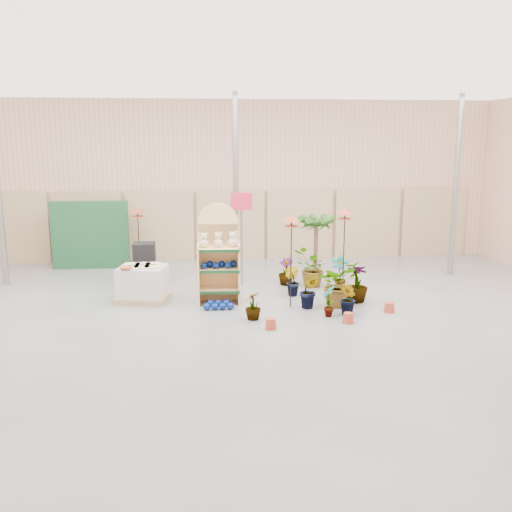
# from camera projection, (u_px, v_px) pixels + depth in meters

# --- Properties ---
(room) EXTENTS (15.20, 12.10, 4.70)m
(room) POSITION_uv_depth(u_px,v_px,m) (244.00, 202.00, 11.15)
(room) COLOR slate
(room) RESTS_ON ground
(display_shelf) EXTENTS (0.90, 0.59, 2.10)m
(display_shelf) POSITION_uv_depth(u_px,v_px,m) (218.00, 257.00, 12.06)
(display_shelf) COLOR #E2B776
(display_shelf) RESTS_ON ground
(teddy_bears) EXTENTS (0.77, 0.20, 0.32)m
(teddy_bears) POSITION_uv_depth(u_px,v_px,m) (219.00, 241.00, 11.89)
(teddy_bears) COLOR beige
(teddy_bears) RESTS_ON display_shelf
(gazing_balls_shelf) EXTENTS (0.77, 0.26, 0.15)m
(gazing_balls_shelf) POSITION_uv_depth(u_px,v_px,m) (219.00, 265.00, 11.98)
(gazing_balls_shelf) COLOR navy
(gazing_balls_shelf) RESTS_ON display_shelf
(gazing_balls_floor) EXTENTS (0.63, 0.39, 0.15)m
(gazing_balls_floor) POSITION_uv_depth(u_px,v_px,m) (219.00, 305.00, 11.70)
(gazing_balls_floor) COLOR navy
(gazing_balls_floor) RESTS_ON ground
(pallet_stack) EXTENTS (1.21, 1.06, 0.79)m
(pallet_stack) POSITION_uv_depth(u_px,v_px,m) (143.00, 283.00, 12.20)
(pallet_stack) COLOR #A2845F
(pallet_stack) RESTS_ON ground
(charcoal_planters) EXTENTS (0.80, 0.50, 1.00)m
(charcoal_planters) POSITION_uv_depth(u_px,v_px,m) (141.00, 267.00, 13.61)
(charcoal_planters) COLOR black
(charcoal_planters) RESTS_ON ground
(trellis_stock) EXTENTS (2.00, 0.30, 1.80)m
(trellis_stock) POSITION_uv_depth(u_px,v_px,m) (90.00, 235.00, 15.24)
(trellis_stock) COLOR #184826
(trellis_stock) RESTS_ON ground
(offer_sign) EXTENTS (0.50, 0.08, 2.20)m
(offer_sign) POSITION_uv_depth(u_px,v_px,m) (241.00, 220.00, 13.31)
(offer_sign) COLOR gray
(offer_sign) RESTS_ON ground
(bird_table_front) EXTENTS (0.34, 0.34, 1.94)m
(bird_table_front) POSITION_uv_depth(u_px,v_px,m) (292.00, 221.00, 11.45)
(bird_table_front) COLOR black
(bird_table_front) RESTS_ON ground
(bird_table_right) EXTENTS (0.34, 0.34, 1.94)m
(bird_table_right) POSITION_uv_depth(u_px,v_px,m) (345.00, 214.00, 12.48)
(bird_table_right) COLOR black
(bird_table_right) RESTS_ON ground
(bird_table_back) EXTENTS (0.34, 0.34, 1.69)m
(bird_table_back) POSITION_uv_depth(u_px,v_px,m) (138.00, 212.00, 14.67)
(bird_table_back) COLOR black
(bird_table_back) RESTS_ON ground
(palm) EXTENTS (0.70, 0.70, 1.73)m
(palm) POSITION_uv_depth(u_px,v_px,m) (316.00, 222.00, 13.66)
(palm) COLOR brown
(palm) RESTS_ON ground
(potted_plant_1) EXTENTS (0.52, 0.48, 0.76)m
(potted_plant_1) POSITION_uv_depth(u_px,v_px,m) (310.00, 291.00, 11.65)
(potted_plant_1) COLOR #1F4A12
(potted_plant_1) RESTS_ON ground
(potted_plant_2) EXTENTS (1.13, 1.11, 0.95)m
(potted_plant_2) POSITION_uv_depth(u_px,v_px,m) (337.00, 284.00, 11.83)
(potted_plant_2) COLOR #1F4A12
(potted_plant_2) RESTS_ON ground
(potted_plant_3) EXTENTS (0.51, 0.51, 0.81)m
(potted_plant_3) POSITION_uv_depth(u_px,v_px,m) (357.00, 283.00, 12.12)
(potted_plant_3) COLOR #1F4A12
(potted_plant_3) RESTS_ON ground
(potted_plant_4) EXTENTS (0.48, 0.40, 0.79)m
(potted_plant_4) POSITION_uv_depth(u_px,v_px,m) (340.00, 272.00, 13.15)
(potted_plant_4) COLOR #1F4A12
(potted_plant_4) RESTS_ON ground
(potted_plant_5) EXTENTS (0.43, 0.46, 0.65)m
(potted_plant_5) POSITION_uv_depth(u_px,v_px,m) (292.00, 281.00, 12.63)
(potted_plant_5) COLOR #1F4A12
(potted_plant_5) RESTS_ON ground
(potted_plant_6) EXTENTS (1.05, 1.03, 0.89)m
(potted_plant_6) POSITION_uv_depth(u_px,v_px,m) (312.00, 268.00, 13.35)
(potted_plant_6) COLOR #1F4A12
(potted_plant_6) RESTS_ON ground
(potted_plant_7) EXTENTS (0.42, 0.42, 0.55)m
(potted_plant_7) POSITION_uv_depth(u_px,v_px,m) (253.00, 306.00, 10.95)
(potted_plant_7) COLOR #1F4A12
(potted_plant_7) RESTS_ON ground
(potted_plant_8) EXTENTS (0.25, 0.35, 0.62)m
(potted_plant_8) POSITION_uv_depth(u_px,v_px,m) (329.00, 301.00, 11.14)
(potted_plant_8) COLOR #1F4A12
(potted_plant_8) RESTS_ON ground
(potted_plant_9) EXTENTS (0.36, 0.42, 0.68)m
(potted_plant_9) POSITION_uv_depth(u_px,v_px,m) (348.00, 299.00, 11.20)
(potted_plant_9) COLOR #1F4A12
(potted_plant_9) RESTS_ON ground
(potted_plant_11) EXTENTS (0.51, 0.51, 0.65)m
(potted_plant_11) POSITION_uv_depth(u_px,v_px,m) (286.00, 272.00, 13.54)
(potted_plant_11) COLOR #1F4A12
(potted_plant_11) RESTS_ON ground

